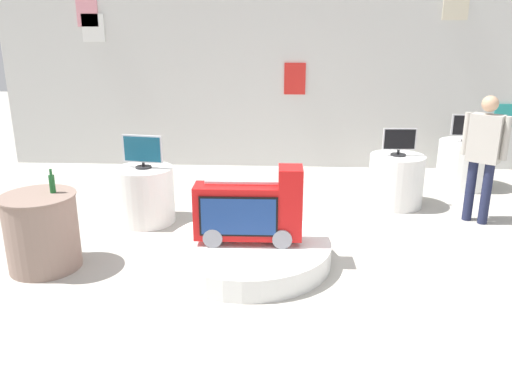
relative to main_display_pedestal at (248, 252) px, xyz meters
name	(u,v)px	position (x,y,z in m)	size (l,w,h in m)	color
ground_plane	(284,275)	(0.38, -0.29, -0.12)	(30.00, 30.00, 0.00)	#B2ADA3
back_wall_display	(285,76)	(0.39, 4.02, 1.51)	(10.03, 0.13, 3.25)	silver
main_display_pedestal	(248,252)	(0.00, 0.00, 0.00)	(1.78, 1.78, 0.24)	white
novelty_firetruck_tv	(250,212)	(0.02, -0.01, 0.46)	(1.13, 0.38, 0.83)	gray
display_pedestal_left_rear	(465,164)	(3.25, 2.91, 0.25)	(0.84, 0.84, 0.73)	white
tv_on_left_rear	(470,127)	(3.25, 2.90, 0.85)	(0.55, 0.19, 0.42)	black
display_pedestal_center_rear	(396,180)	(1.97, 1.95, 0.25)	(0.76, 0.76, 0.73)	white
tv_on_center_rear	(399,141)	(1.97, 1.95, 0.81)	(0.46, 0.21, 0.38)	black
display_pedestal_right_rear	(146,195)	(-1.41, 1.12, 0.25)	(0.74, 0.74, 0.73)	white
tv_on_right_rear	(142,151)	(-1.41, 1.11, 0.84)	(0.52, 0.20, 0.42)	black
side_table_round	(42,231)	(-2.13, -0.24, 0.29)	(0.76, 0.76, 0.81)	gray
bottle_on_side_table	(52,183)	(-2.00, -0.15, 0.79)	(0.06, 0.06, 0.25)	#195926
shopper_browsing_near_truck	(484,150)	(2.88, 1.34, 0.84)	(0.46, 0.39, 1.64)	#1E233F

